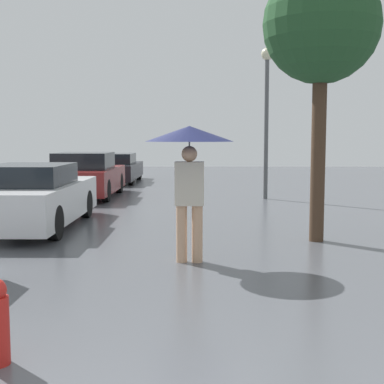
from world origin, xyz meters
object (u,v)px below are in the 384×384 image
(parked_car_second, at_px, (33,197))
(tree, at_px, (321,28))
(street_lamp, at_px, (267,98))
(parked_car_third, at_px, (86,176))
(pedestrian, at_px, (189,150))
(parked_car_farthest, at_px, (114,168))

(parked_car_second, height_order, tree, tree)
(tree, relative_size, street_lamp, 1.07)
(tree, bearing_deg, parked_car_third, 128.50)
(pedestrian, relative_size, parked_car_farthest, 0.44)
(parked_car_third, distance_m, street_lamp, 5.70)
(parked_car_second, xyz_separation_m, street_lamp, (5.13, 4.94, 2.26))
(tree, bearing_deg, parked_car_farthest, 113.79)
(tree, xyz_separation_m, street_lamp, (-0.07, 6.24, -0.68))
(parked_car_third, relative_size, street_lamp, 0.95)
(parked_car_farthest, height_order, tree, tree)
(parked_car_farthest, bearing_deg, street_lamp, -47.83)
(pedestrian, height_order, street_lamp, street_lamp)
(tree, distance_m, street_lamp, 6.28)
(pedestrian, xyz_separation_m, parked_car_third, (-3.17, 8.22, -0.96))
(street_lamp, bearing_deg, parked_car_second, -136.08)
(pedestrian, bearing_deg, street_lamp, 75.20)
(parked_car_farthest, bearing_deg, tree, -66.21)
(parked_car_third, height_order, tree, tree)
(parked_car_third, bearing_deg, street_lamp, -4.57)
(parked_car_second, height_order, street_lamp, street_lamp)
(parked_car_second, height_order, parked_car_third, parked_car_third)
(street_lamp, bearing_deg, tree, -89.38)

